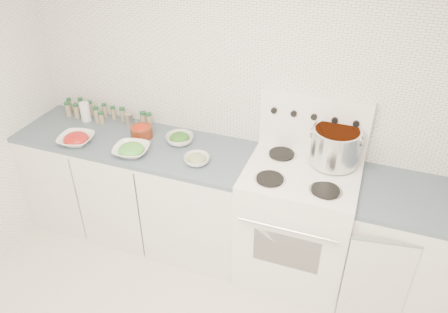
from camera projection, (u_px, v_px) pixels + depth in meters
room_walls at (144, 178)px, 1.79m from camera, size 3.54×3.04×2.52m
counter_left at (139, 188)px, 3.57m from camera, size 1.85×0.62×0.90m
stove at (297, 220)px, 3.17m from camera, size 0.76×0.70×1.36m
counter_right at (416, 253)px, 2.95m from camera, size 0.89×0.69×0.90m
stock_pot at (335, 145)px, 2.93m from camera, size 0.35×0.33×0.25m
bowl_tomato at (76, 139)px, 3.27m from camera, size 0.29×0.29×0.09m
bowl_snowpea at (131, 150)px, 3.15m from camera, size 0.29×0.29×0.08m
bowl_broccoli at (180, 139)px, 3.27m from camera, size 0.22×0.22×0.08m
bowl_zucchini at (197, 159)px, 3.05m from camera, size 0.24×0.24×0.07m
bowl_pepper at (141, 131)px, 3.35m from camera, size 0.17×0.17×0.11m
salt_canister at (85, 112)px, 3.56m from camera, size 0.08×0.08×0.16m
tin_can at (129, 119)px, 3.52m from camera, size 0.09×0.09×0.09m
spice_cluster at (101, 112)px, 3.59m from camera, size 0.79×0.15×0.14m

